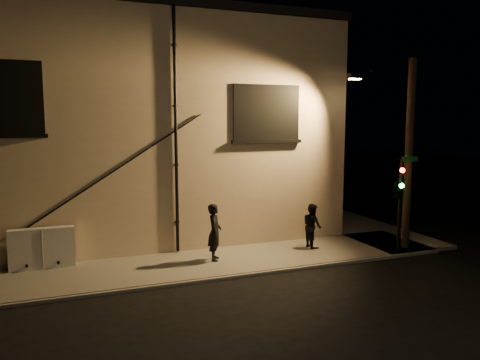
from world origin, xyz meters
name	(u,v)px	position (x,y,z in m)	size (l,w,h in m)	color
ground	(258,275)	(0.00, 0.00, 0.00)	(90.00, 90.00, 0.00)	black
sidewalk	(243,236)	(1.22, 4.39, 0.06)	(21.00, 16.00, 0.12)	slate
building	(118,127)	(-3.00, 8.99, 4.40)	(16.20, 12.23, 8.80)	beige
utility_cabinet	(42,248)	(-6.16, 2.70, 0.76)	(1.94, 0.33, 1.27)	silver
pedestrian_a	(215,232)	(-0.88, 1.58, 1.06)	(0.68, 0.45, 1.88)	black
pedestrian_b	(312,226)	(2.91, 1.79, 0.92)	(0.78, 0.61, 1.60)	black
traffic_signal	(398,189)	(5.33, 0.19, 2.36)	(1.35, 1.97, 3.34)	black
streetlamp_pole	(405,150)	(5.97, 0.65, 3.66)	(2.02, 1.38, 6.85)	black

